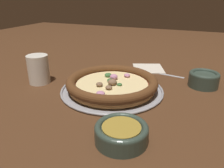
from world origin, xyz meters
TOP-DOWN VIEW (x-y plane):
  - ground_plane at (0.00, 0.00)m, footprint 3.00×3.00m
  - pizza_tray at (0.00, 0.00)m, footprint 0.35×0.35m
  - pizza at (0.00, -0.00)m, footprint 0.31×0.31m
  - bowl_near at (0.25, 0.13)m, footprint 0.12×0.12m
  - bowl_far at (-0.16, 0.29)m, footprint 0.11×0.11m
  - drinking_cup at (0.03, -0.28)m, footprint 0.08×0.08m
  - napkin at (-0.28, 0.06)m, footprint 0.17×0.17m
  - fork at (-0.24, 0.13)m, footprint 0.04×0.17m

SIDE VIEW (x-z plane):
  - ground_plane at x=0.00m, z-range 0.00..0.00m
  - fork at x=-0.24m, z-range 0.00..0.00m
  - napkin at x=-0.28m, z-range 0.00..0.01m
  - pizza_tray at x=0.00m, z-range 0.00..0.01m
  - bowl_near at x=0.25m, z-range 0.00..0.05m
  - pizza at x=0.00m, z-range 0.01..0.05m
  - bowl_far at x=-0.16m, z-range 0.00..0.06m
  - drinking_cup at x=0.03m, z-range 0.00..0.11m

